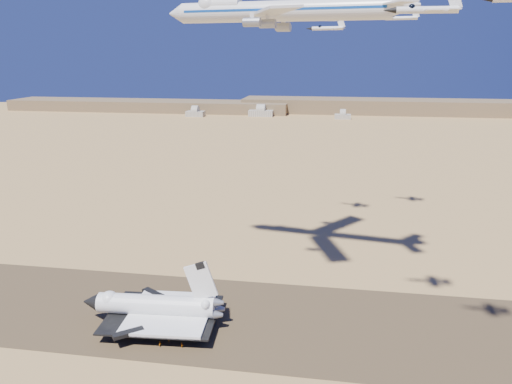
# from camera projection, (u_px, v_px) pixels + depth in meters

# --- Properties ---
(ground) EXTENTS (1200.00, 1200.00, 0.00)m
(ground) POSITION_uv_depth(u_px,v_px,m) (216.00, 317.00, 149.67)
(ground) COLOR tan
(ground) RESTS_ON ground
(runway) EXTENTS (600.00, 50.00, 0.06)m
(runway) POSITION_uv_depth(u_px,v_px,m) (216.00, 317.00, 149.66)
(runway) COLOR brown
(runway) RESTS_ON ground
(ridgeline) EXTENTS (960.00, 90.00, 18.00)m
(ridgeline) POSITION_uv_depth(u_px,v_px,m) (363.00, 108.00, 638.73)
(ridgeline) COLOR olive
(ridgeline) RESTS_ON ground
(hangars) EXTENTS (200.50, 29.50, 30.00)m
(hangars) POSITION_uv_depth(u_px,v_px,m) (257.00, 113.00, 612.95)
(hangars) COLOR beige
(hangars) RESTS_ON ground
(shuttle) EXTENTS (41.67, 27.16, 20.49)m
(shuttle) POSITION_uv_depth(u_px,v_px,m) (155.00, 307.00, 144.11)
(shuttle) COLOR white
(shuttle) RESTS_ON runway
(carrier_747) EXTENTS (77.10, 58.91, 19.13)m
(carrier_747) POSITION_uv_depth(u_px,v_px,m) (275.00, 11.00, 149.15)
(carrier_747) COLOR white
(crew_a) EXTENTS (0.61, 0.75, 1.77)m
(crew_a) POSITION_uv_depth(u_px,v_px,m) (169.00, 339.00, 136.38)
(crew_a) COLOR #BE610B
(crew_a) RESTS_ON runway
(crew_b) EXTENTS (0.84, 0.92, 1.64)m
(crew_b) POSITION_uv_depth(u_px,v_px,m) (160.00, 344.00, 134.31)
(crew_b) COLOR #BE610B
(crew_b) RESTS_ON runway
(crew_c) EXTENTS (1.04, 0.89, 1.58)m
(crew_c) POSITION_uv_depth(u_px,v_px,m) (182.00, 345.00, 133.70)
(crew_c) COLOR #BE610B
(crew_c) RESTS_ON runway
(chase_jet_a) EXTENTS (16.30, 8.59, 4.06)m
(chase_jet_a) POSITION_uv_depth(u_px,v_px,m) (425.00, 10.00, 106.59)
(chase_jet_a) COLOR white
(chase_jet_e) EXTENTS (15.39, 8.79, 3.89)m
(chase_jet_e) POSITION_uv_depth(u_px,v_px,m) (327.00, 28.00, 193.25)
(chase_jet_e) COLOR white
(chase_jet_f) EXTENTS (16.02, 8.89, 4.01)m
(chase_jet_f) POSITION_uv_depth(u_px,v_px,m) (400.00, 18.00, 200.78)
(chase_jet_f) COLOR white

